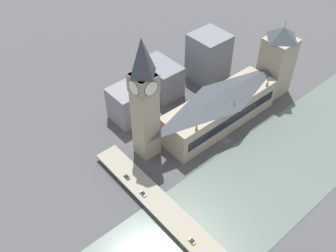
# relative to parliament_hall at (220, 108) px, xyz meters

# --- Properties ---
(ground_plane) EXTENTS (600.00, 600.00, 0.00)m
(ground_plane) POSITION_rel_parliament_hall_xyz_m (-15.06, 8.00, -13.45)
(ground_plane) COLOR #4C4C4F
(river_water) EXTENTS (61.40, 360.00, 0.30)m
(river_water) POSITION_rel_parliament_hall_xyz_m (-51.76, 8.00, -13.30)
(river_water) COLOR slate
(river_water) RESTS_ON ground_plane
(parliament_hall) EXTENTS (24.59, 86.45, 27.06)m
(parliament_hall) POSITION_rel_parliament_hall_xyz_m (0.00, 0.00, 0.00)
(parliament_hall) COLOR tan
(parliament_hall) RESTS_ON ground_plane
(clock_tower) EXTENTS (13.49, 13.49, 81.06)m
(clock_tower) POSITION_rel_parliament_hall_xyz_m (10.95, 53.36, 29.35)
(clock_tower) COLOR tan
(clock_tower) RESTS_ON ground_plane
(victoria_tower) EXTENTS (19.37, 19.37, 56.35)m
(victoria_tower) POSITION_rel_parliament_hall_xyz_m (0.06, -56.91, 12.72)
(victoria_tower) COLOR tan
(victoria_tower) RESTS_ON ground_plane
(road_bridge) EXTENTS (154.79, 14.00, 4.15)m
(road_bridge) POSITION_rel_parliament_hall_xyz_m (-51.76, 74.49, -10.13)
(road_bridge) COLOR gray
(road_bridge) RESTS_ON ground_plane
(car_northbound_lead) EXTENTS (4.27, 1.84, 1.36)m
(car_northbound_lead) POSITION_rel_parliament_hall_xyz_m (-0.70, 77.42, -8.63)
(car_northbound_lead) COLOR #2D5638
(car_northbound_lead) RESTS_ON road_bridge
(car_northbound_tail) EXTENTS (3.95, 1.93, 1.45)m
(car_northbound_tail) POSITION_rel_parliament_hall_xyz_m (-55.06, 77.01, -8.59)
(car_northbound_tail) COLOR gold
(car_northbound_tail) RESTS_ON road_bridge
(car_southbound_lead) EXTENTS (4.59, 1.88, 1.37)m
(car_southbound_lead) POSITION_rel_parliament_hall_xyz_m (-16.17, 77.68, -8.61)
(car_southbound_lead) COLOR silver
(car_southbound_lead) RESTS_ON road_bridge
(city_block_west) EXTENTS (31.32, 20.60, 24.13)m
(city_block_west) POSITION_rel_parliament_hall_xyz_m (53.12, 6.95, -1.39)
(city_block_west) COLOR slate
(city_block_west) RESTS_ON ground_plane
(city_block_center) EXTENTS (21.49, 19.49, 24.42)m
(city_block_center) POSITION_rel_parliament_hall_xyz_m (44.29, 44.07, -1.24)
(city_block_center) COLOR gray
(city_block_center) RESTS_ON ground_plane
(city_block_east) EXTENTS (25.35, 25.50, 37.04)m
(city_block_east) POSITION_rel_parliament_hall_xyz_m (43.46, -32.53, 5.07)
(city_block_east) COLOR slate
(city_block_east) RESTS_ON ground_plane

